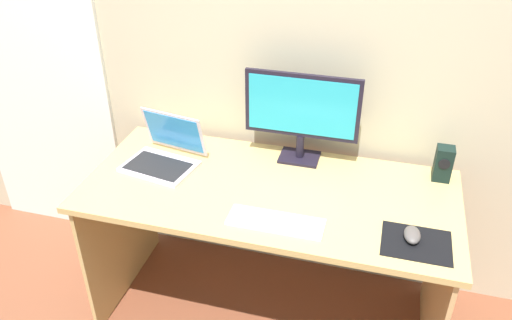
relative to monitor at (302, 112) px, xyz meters
The scene contains 10 objects.
ground_plane 1.02m from the monitor, 105.84° to the right, with size 8.00×8.00×0.00m, color brown.
wall_back 0.32m from the monitor, 116.97° to the left, with size 6.00×0.04×2.50m, color #BBB094.
door_left 1.44m from the monitor, behind, with size 0.82×0.02×2.02m, color white.
desk 0.48m from the monitor, 105.84° to the right, with size 1.57×0.71×0.74m.
monitor is the anchor object (origin of this frame).
speaker_right 0.64m from the monitor, ahead, with size 0.07×0.07×0.16m.
laptop 0.64m from the monitor, 160.75° to the right, with size 0.35×0.32×0.22m.
keyboard_external 0.54m from the monitor, 89.41° to the right, with size 0.37×0.12×0.01m, color white.
mousepad 0.74m from the monitor, 41.57° to the right, with size 0.25×0.20×0.00m, color black.
mouse 0.71m from the monitor, 41.36° to the right, with size 0.06×0.10×0.04m, color #4F4847.
Camera 1 is at (0.42, -1.73, 1.98)m, focal length 36.14 mm.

